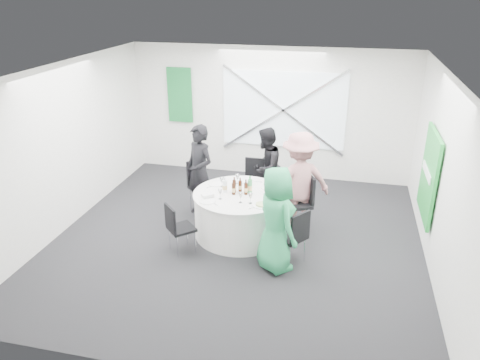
% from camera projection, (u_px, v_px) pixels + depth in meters
% --- Properties ---
extents(floor, '(6.00, 6.00, 0.00)m').
position_uv_depth(floor, '(237.00, 239.00, 7.84)').
color(floor, black).
rests_on(floor, ground).
extents(ceiling, '(6.00, 6.00, 0.00)m').
position_uv_depth(ceiling, '(237.00, 71.00, 6.75)').
color(ceiling, white).
rests_on(ceiling, wall_back).
extents(wall_back, '(6.00, 0.00, 6.00)m').
position_uv_depth(wall_back, '(270.00, 113.00, 9.99)').
color(wall_back, silver).
rests_on(wall_back, floor).
extents(wall_front, '(6.00, 0.00, 6.00)m').
position_uv_depth(wall_front, '(166.00, 266.00, 4.60)').
color(wall_front, silver).
rests_on(wall_front, floor).
extents(wall_left, '(0.00, 6.00, 6.00)m').
position_uv_depth(wall_left, '(65.00, 147.00, 7.92)').
color(wall_left, silver).
rests_on(wall_left, floor).
extents(wall_right, '(0.00, 6.00, 6.00)m').
position_uv_depth(wall_right, '(441.00, 178.00, 6.67)').
color(wall_right, silver).
rests_on(wall_right, floor).
extents(window_panel, '(2.60, 0.03, 1.60)m').
position_uv_depth(window_panel, '(284.00, 110.00, 9.85)').
color(window_panel, silver).
rests_on(window_panel, wall_back).
extents(window_brace_a, '(2.63, 0.05, 1.84)m').
position_uv_depth(window_brace_a, '(283.00, 110.00, 9.81)').
color(window_brace_a, silver).
rests_on(window_brace_a, window_panel).
extents(window_brace_b, '(2.63, 0.05, 1.84)m').
position_uv_depth(window_brace_b, '(283.00, 110.00, 9.81)').
color(window_brace_b, silver).
rests_on(window_brace_b, window_panel).
extents(green_banner, '(0.55, 0.04, 1.20)m').
position_uv_depth(green_banner, '(180.00, 95.00, 10.24)').
color(green_banner, '#167039').
rests_on(green_banner, wall_back).
extents(green_sign, '(0.05, 1.20, 1.40)m').
position_uv_depth(green_sign, '(429.00, 175.00, 7.30)').
color(green_sign, green).
rests_on(green_sign, wall_right).
extents(banquet_table, '(1.56, 1.56, 0.76)m').
position_uv_depth(banquet_table, '(240.00, 214.00, 7.87)').
color(banquet_table, silver).
rests_on(banquet_table, floor).
extents(chair_back, '(0.41, 0.42, 0.89)m').
position_uv_depth(chair_back, '(254.00, 178.00, 8.94)').
color(chair_back, black).
rests_on(chair_back, floor).
extents(chair_back_left, '(0.61, 0.61, 0.96)m').
position_uv_depth(chair_back_left, '(200.00, 181.00, 8.70)').
color(chair_back_left, black).
rests_on(chair_back_left, floor).
extents(chair_back_right, '(0.60, 0.59, 0.99)m').
position_uv_depth(chair_back_right, '(302.00, 198.00, 7.98)').
color(chair_back_right, black).
rests_on(chair_back_right, floor).
extents(chair_front_right, '(0.57, 0.57, 0.90)m').
position_uv_depth(chair_front_right, '(294.00, 233.00, 6.97)').
color(chair_front_right, black).
rests_on(chair_front_right, floor).
extents(chair_front_left, '(0.53, 0.53, 0.83)m').
position_uv_depth(chair_front_left, '(177.00, 225.00, 7.29)').
color(chair_front_left, black).
rests_on(chair_front_left, floor).
extents(person_man_back_left, '(0.74, 0.68, 1.70)m').
position_uv_depth(person_man_back_left, '(200.00, 171.00, 8.39)').
color(person_man_back_left, black).
rests_on(person_man_back_left, floor).
extents(person_man_back, '(0.53, 0.80, 1.54)m').
position_uv_depth(person_man_back, '(266.00, 167.00, 8.79)').
color(person_man_back, black).
rests_on(person_man_back, floor).
extents(person_woman_pink, '(1.23, 0.98, 1.73)m').
position_uv_depth(person_woman_pink, '(299.00, 181.00, 7.92)').
color(person_woman_pink, tan).
rests_on(person_woman_pink, floor).
extents(person_woman_green, '(0.90, 0.93, 1.61)m').
position_uv_depth(person_woman_green, '(276.00, 220.00, 6.77)').
color(person_woman_green, '#2A9C5E').
rests_on(person_woman_green, floor).
extents(plate_back, '(0.24, 0.24, 0.01)m').
position_uv_depth(plate_back, '(245.00, 181.00, 8.19)').
color(plate_back, white).
rests_on(plate_back, banquet_table).
extents(plate_back_left, '(0.28, 0.28, 0.01)m').
position_uv_depth(plate_back_left, '(216.00, 184.00, 8.08)').
color(plate_back_left, white).
rests_on(plate_back_left, banquet_table).
extents(plate_back_right, '(0.29, 0.29, 0.04)m').
position_uv_depth(plate_back_right, '(270.00, 187.00, 7.92)').
color(plate_back_right, white).
rests_on(plate_back_right, banquet_table).
extents(plate_front_right, '(0.27, 0.27, 0.04)m').
position_uv_depth(plate_front_right, '(261.00, 205.00, 7.28)').
color(plate_front_right, white).
rests_on(plate_front_right, banquet_table).
extents(plate_front_left, '(0.26, 0.26, 0.01)m').
position_uv_depth(plate_front_left, '(207.00, 201.00, 7.44)').
color(plate_front_left, white).
rests_on(plate_front_left, banquet_table).
extents(napkin, '(0.23, 0.22, 0.05)m').
position_uv_depth(napkin, '(208.00, 195.00, 7.56)').
color(napkin, silver).
rests_on(napkin, plate_front_left).
extents(beer_bottle_a, '(0.06, 0.06, 0.27)m').
position_uv_depth(beer_bottle_a, '(234.00, 186.00, 7.73)').
color(beer_bottle_a, '#3D1A0B').
rests_on(beer_bottle_a, banquet_table).
extents(beer_bottle_b, '(0.06, 0.06, 0.24)m').
position_uv_depth(beer_bottle_b, '(240.00, 186.00, 7.77)').
color(beer_bottle_b, '#3D1A0B').
rests_on(beer_bottle_b, banquet_table).
extents(beer_bottle_c, '(0.06, 0.06, 0.26)m').
position_uv_depth(beer_bottle_c, '(246.00, 189.00, 7.65)').
color(beer_bottle_c, '#3D1A0B').
rests_on(beer_bottle_c, banquet_table).
extents(beer_bottle_d, '(0.06, 0.06, 0.26)m').
position_uv_depth(beer_bottle_d, '(234.00, 189.00, 7.65)').
color(beer_bottle_d, '#3D1A0B').
rests_on(beer_bottle_d, banquet_table).
extents(green_water_bottle, '(0.08, 0.08, 0.30)m').
position_uv_depth(green_water_bottle, '(250.00, 187.00, 7.68)').
color(green_water_bottle, '#3B9B51').
rests_on(green_water_bottle, banquet_table).
extents(clear_water_bottle, '(0.08, 0.08, 0.27)m').
position_uv_depth(clear_water_bottle, '(225.00, 186.00, 7.74)').
color(clear_water_bottle, white).
rests_on(clear_water_bottle, banquet_table).
extents(wine_glass_a, '(0.07, 0.07, 0.17)m').
position_uv_depth(wine_glass_a, '(220.00, 192.00, 7.48)').
color(wine_glass_a, white).
rests_on(wine_glass_a, banquet_table).
extents(wine_glass_b, '(0.07, 0.07, 0.17)m').
position_uv_depth(wine_glass_b, '(222.00, 180.00, 7.92)').
color(wine_glass_b, white).
rests_on(wine_glass_b, banquet_table).
extents(wine_glass_c, '(0.07, 0.07, 0.17)m').
position_uv_depth(wine_glass_c, '(241.00, 195.00, 7.35)').
color(wine_glass_c, white).
rests_on(wine_glass_c, banquet_table).
extents(wine_glass_d, '(0.07, 0.07, 0.17)m').
position_uv_depth(wine_glass_d, '(238.00, 177.00, 8.06)').
color(wine_glass_d, white).
rests_on(wine_glass_d, banquet_table).
extents(wine_glass_e, '(0.07, 0.07, 0.17)m').
position_uv_depth(wine_glass_e, '(250.00, 196.00, 7.33)').
color(wine_glass_e, white).
rests_on(wine_glass_e, banquet_table).
extents(wine_glass_f, '(0.07, 0.07, 0.17)m').
position_uv_depth(wine_glass_f, '(266.00, 187.00, 7.67)').
color(wine_glass_f, white).
rests_on(wine_glass_f, banquet_table).
extents(fork_a, '(0.10, 0.13, 0.01)m').
position_uv_depth(fork_a, '(274.00, 192.00, 7.77)').
color(fork_a, silver).
rests_on(fork_a, banquet_table).
extents(knife_a, '(0.09, 0.13, 0.01)m').
position_uv_depth(knife_a, '(267.00, 185.00, 8.04)').
color(knife_a, silver).
rests_on(knife_a, banquet_table).
extents(fork_b, '(0.15, 0.02, 0.01)m').
position_uv_depth(fork_b, '(258.00, 182.00, 8.17)').
color(fork_b, silver).
rests_on(fork_b, banquet_table).
extents(knife_b, '(0.15, 0.02, 0.01)m').
position_uv_depth(knife_b, '(239.00, 180.00, 8.25)').
color(knife_b, silver).
rests_on(knife_b, banquet_table).
extents(fork_c, '(0.12, 0.12, 0.01)m').
position_uv_depth(fork_c, '(206.00, 197.00, 7.59)').
color(fork_c, silver).
rests_on(fork_c, banquet_table).
extents(knife_c, '(0.12, 0.12, 0.01)m').
position_uv_depth(knife_c, '(216.00, 205.00, 7.32)').
color(knife_c, silver).
rests_on(knife_c, banquet_table).
extents(fork_d, '(0.11, 0.12, 0.01)m').
position_uv_depth(fork_d, '(252.00, 208.00, 7.22)').
color(fork_d, silver).
rests_on(fork_d, banquet_table).
extents(knife_d, '(0.10, 0.13, 0.01)m').
position_uv_depth(knife_d, '(271.00, 201.00, 7.44)').
color(knife_d, silver).
rests_on(knife_d, banquet_table).
extents(fork_e, '(0.08, 0.14, 0.01)m').
position_uv_depth(fork_e, '(221.00, 182.00, 8.16)').
color(fork_e, silver).
rests_on(fork_e, banquet_table).
extents(knife_e, '(0.09, 0.14, 0.01)m').
position_uv_depth(knife_e, '(210.00, 187.00, 7.96)').
color(knife_e, silver).
rests_on(knife_e, banquet_table).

